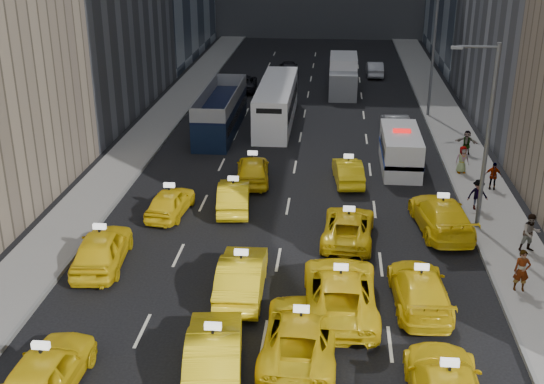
{
  "coord_description": "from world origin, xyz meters",
  "views": [
    {
      "loc": [
        2.22,
        -18.68,
        14.15
      ],
      "look_at": [
        -0.56,
        10.99,
        2.0
      ],
      "focal_mm": 45.0,
      "sensor_mm": 36.0,
      "label": 1
    }
  ],
  "objects": [
    {
      "name": "ground",
      "position": [
        0.0,
        0.0,
        0.0
      ],
      "size": [
        160.0,
        160.0,
        0.0
      ],
      "primitive_type": "plane",
      "color": "black",
      "rests_on": "ground"
    },
    {
      "name": "sidewalk_west",
      "position": [
        -10.5,
        25.0,
        0.07
      ],
      "size": [
        3.0,
        90.0,
        0.15
      ],
      "primitive_type": "cube",
      "color": "gray",
      "rests_on": "ground"
    },
    {
      "name": "sidewalk_east",
      "position": [
        10.5,
        25.0,
        0.07
      ],
      "size": [
        3.0,
        90.0,
        0.15
      ],
      "primitive_type": "cube",
      "color": "gray",
      "rests_on": "ground"
    },
    {
      "name": "curb_west",
      "position": [
        -9.05,
        25.0,
        0.09
      ],
      "size": [
        0.15,
        90.0,
        0.18
      ],
      "primitive_type": "cube",
      "color": "slate",
      "rests_on": "ground"
    },
    {
      "name": "curb_east",
      "position": [
        9.05,
        25.0,
        0.09
      ],
      "size": [
        0.15,
        90.0,
        0.18
      ],
      "primitive_type": "cube",
      "color": "slate",
      "rests_on": "ground"
    },
    {
      "name": "streetlight_near",
      "position": [
        9.18,
        12.0,
        4.92
      ],
      "size": [
        2.15,
        0.22,
        9.0
      ],
      "color": "#595B60",
      "rests_on": "ground"
    },
    {
      "name": "streetlight_far",
      "position": [
        9.18,
        32.0,
        4.92
      ],
      "size": [
        2.15,
        0.22,
        9.0
      ],
      "color": "#595B60",
      "rests_on": "ground"
    },
    {
      "name": "taxi_4",
      "position": [
        -6.53,
        -1.78,
        0.82
      ],
      "size": [
        2.07,
        4.85,
        1.63
      ],
      "primitive_type": "imported",
      "rotation": [
        0.0,
        0.0,
        3.11
      ],
      "color": "yellow",
      "rests_on": "ground"
    },
    {
      "name": "taxi_5",
      "position": [
        -1.41,
        -0.3,
        0.84
      ],
      "size": [
        2.39,
        5.26,
        1.67
      ],
      "primitive_type": "imported",
      "rotation": [
        0.0,
        0.0,
        3.27
      ],
      "color": "yellow",
      "rests_on": "ground"
    },
    {
      "name": "taxi_6",
      "position": [
        1.36,
        1.21,
        0.77
      ],
      "size": [
        2.72,
        5.61,
        1.54
      ],
      "primitive_type": "imported",
      "rotation": [
        0.0,
        0.0,
        3.11
      ],
      "color": "yellow",
      "rests_on": "ground"
    },
    {
      "name": "taxi_8",
      "position": [
        -7.52,
        6.74,
        0.83
      ],
      "size": [
        2.4,
        5.04,
        1.66
      ],
      "primitive_type": "imported",
      "rotation": [
        0.0,
        0.0,
        3.23
      ],
      "color": "yellow",
      "rests_on": "ground"
    },
    {
      "name": "taxi_9",
      "position": [
        -1.21,
        4.96,
        0.83
      ],
      "size": [
        1.9,
        5.07,
        1.65
      ],
      "primitive_type": "imported",
      "rotation": [
        0.0,
        0.0,
        3.17
      ],
      "color": "yellow",
      "rests_on": "ground"
    },
    {
      "name": "taxi_10",
      "position": [
        2.7,
        4.07,
        0.84
      ],
      "size": [
        2.91,
        6.08,
        1.67
      ],
      "primitive_type": "imported",
      "rotation": [
        0.0,
        0.0,
        3.16
      ],
      "color": "yellow",
      "rests_on": "ground"
    },
    {
      "name": "taxi_11",
      "position": [
        5.77,
        4.72,
        0.74
      ],
      "size": [
        2.32,
        5.2,
        1.48
      ],
      "primitive_type": "imported",
      "rotation": [
        0.0,
        0.0,
        3.19
      ],
      "color": "yellow",
      "rests_on": "ground"
    },
    {
      "name": "taxi_12",
      "position": [
        -5.86,
        12.37,
        0.7
      ],
      "size": [
        2.04,
        4.24,
        1.4
      ],
      "primitive_type": "imported",
      "rotation": [
        0.0,
        0.0,
        3.04
      ],
      "color": "yellow",
      "rests_on": "ground"
    },
    {
      "name": "taxi_13",
      "position": [
        -2.76,
        13.35,
        0.74
      ],
      "size": [
        2.07,
        4.66,
        1.49
      ],
      "primitive_type": "imported",
      "rotation": [
        0.0,
        0.0,
        3.25
      ],
      "color": "yellow",
      "rests_on": "ground"
    },
    {
      "name": "taxi_14",
      "position": [
        3.08,
        10.29,
        0.69
      ],
      "size": [
        2.63,
        5.09,
        1.37
      ],
      "primitive_type": "imported",
      "rotation": [
        0.0,
        0.0,
        3.07
      ],
      "color": "yellow",
      "rests_on": "ground"
    },
    {
      "name": "taxi_15",
      "position": [
        7.53,
        11.72,
        0.81
      ],
      "size": [
        2.93,
        5.81,
        1.62
      ],
      "primitive_type": "imported",
      "rotation": [
        0.0,
        0.0,
        3.26
      ],
      "color": "yellow",
      "rests_on": "ground"
    },
    {
      "name": "taxi_16",
      "position": [
        -2.24,
        17.27,
        0.77
      ],
      "size": [
        2.29,
        4.68,
        1.54
      ],
      "primitive_type": "imported",
      "rotation": [
        0.0,
        0.0,
        3.25
      ],
      "color": "yellow",
      "rests_on": "ground"
    },
    {
      "name": "taxi_17",
      "position": [
        3.14,
        17.69,
        0.69
      ],
      "size": [
        1.89,
        4.3,
        1.37
      ],
      "primitive_type": "imported",
      "rotation": [
        0.0,
        0.0,
        3.25
      ],
      "color": "yellow",
      "rests_on": "ground"
    },
    {
      "name": "nypd_van",
      "position": [
        6.26,
        20.38,
        1.1
      ],
      "size": [
        2.7,
        5.84,
        2.43
      ],
      "rotation": [
        0.0,
        0.0,
        0.09
      ],
      "color": "silver",
      "rests_on": "ground"
    },
    {
      "name": "double_decker",
      "position": [
        -5.62,
        26.85,
        1.45
      ],
      "size": [
        3.09,
        10.26,
        2.94
      ],
      "rotation": [
        0.0,
        0.0,
        -0.08
      ],
      "color": "black",
      "rests_on": "ground"
    },
    {
      "name": "city_bus",
      "position": [
        -1.94,
        29.39,
        1.46
      ],
      "size": [
        2.96,
        11.52,
        2.95
      ],
      "rotation": [
        0.0,
        0.0,
        0.05
      ],
      "color": "white",
      "rests_on": "ground"
    },
    {
      "name": "box_truck",
      "position": [
        2.91,
        38.82,
        1.5
      ],
      "size": [
        2.99,
        6.89,
        3.06
      ],
      "rotation": [
        0.0,
        0.0,
        0.11
      ],
      "color": "silver",
      "rests_on": "ground"
    },
    {
      "name": "misc_car_0",
      "position": [
        6.47,
        26.8,
        0.77
      ],
      "size": [
        1.85,
        4.76,
        1.54
      ],
      "primitive_type": "imported",
      "rotation": [
        0.0,
        0.0,
        3.19
      ],
      "color": "#929499",
      "rests_on": "ground"
    },
    {
      "name": "misc_car_1",
      "position": [
        -5.64,
        38.95,
        0.67
      ],
      "size": [
        2.55,
        4.94,
        1.33
      ],
      "primitive_type": "imported",
      "rotation": [
        0.0,
        0.0,
        3.21
      ],
      "color": "black",
      "rests_on": "ground"
    },
    {
      "name": "misc_car_2",
      "position": [
        2.68,
        46.68,
        0.72
      ],
      "size": [
        2.21,
        5.01,
        1.43
      ],
      "primitive_type": "imported",
      "rotation": [
        0.0,
        0.0,
        3.1
      ],
      "color": "slate",
      "rests_on": "ground"
    },
    {
      "name": "misc_car_3",
      "position": [
        -2.18,
        45.2,
        0.72
      ],
      "size": [
        2.23,
        4.43,
        1.45
      ],
      "primitive_type": "imported",
      "rotation": [
        0.0,
        0.0,
        3.27
      ],
      "color": "black",
      "rests_on": "ground"
    },
    {
      "name": "misc_car_4",
      "position": [
        5.91,
        45.68,
        0.69
      ],
      "size": [
        1.55,
        4.21,
        1.38
      ],
      "primitive_type": "imported",
      "rotation": [
        0.0,
        0.0,
        3.16
      ],
      "color": "#B0B2B9",
      "rests_on": "ground"
    },
    {
      "name": "pedestrian_0",
      "position": [
        9.89,
        6.03,
        1.03
      ],
      "size": [
        0.66,
        0.44,
        1.76
      ],
      "primitive_type": "imported",
      "rotation": [
        0.0,
        0.0,
        -0.03
      ],
      "color": "gray",
      "rests_on": "sidewalk_east"
    },
    {
      "name": "pedestrian_1",
      "position": [
        11.13,
        9.6,
        1.04
      ],
      "size": [
        0.94,
        0.63,
        1.79
      ],
      "primitive_type": "imported",
      "rotation": [
        0.0,
        0.0,
        0.19
      ],
      "color": "gray",
      "rests_on": "sidewalk_east"
    },
    {
      "name": "pedestrian_2",
      "position": [
        9.67,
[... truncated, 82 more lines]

